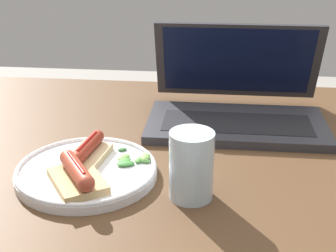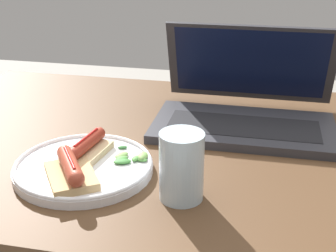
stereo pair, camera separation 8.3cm
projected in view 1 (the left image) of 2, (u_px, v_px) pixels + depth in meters
The scene contains 7 objects.
desk at pixel (173, 172), 0.97m from camera, with size 1.16×0.75×0.77m.
laptop at pixel (237, 105), 1.01m from camera, with size 0.37×0.27×0.20m.
plate at pixel (87, 171), 0.80m from camera, with size 0.24×0.24×0.02m.
sausage_toast_left at pixel (88, 151), 0.82m from camera, with size 0.07×0.12×0.04m.
sausage_toast_middle at pixel (77, 175), 0.74m from camera, with size 0.12×0.13×0.04m.
salad_pile at pixel (133, 159), 0.82m from camera, with size 0.07×0.08×0.01m.
drinking_glass at pixel (191, 165), 0.72m from camera, with size 0.07×0.07×0.11m.
Camera 1 is at (0.08, -0.84, 1.17)m, focal length 50.00 mm.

